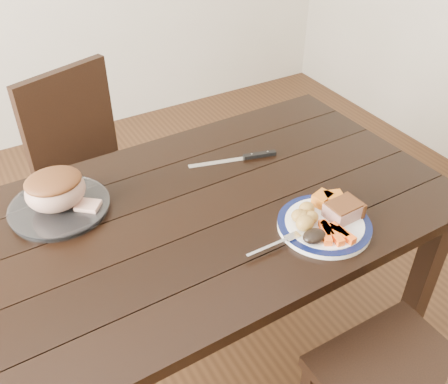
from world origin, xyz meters
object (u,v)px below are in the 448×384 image
dining_table (199,232)px  pork_slice (343,211)px  chair_far (92,167)px  fork (277,243)px  carving_knife (249,157)px  roast_joint (55,191)px  serving_platter (60,208)px  dinner_plate (324,225)px

dining_table → pork_slice: pork_slice is taller
dining_table → chair_far: (-0.14, 0.73, -0.13)m
chair_far → fork: bearing=85.0°
pork_slice → carving_knife: size_ratio=0.31×
fork → roast_joint: roast_joint is taller
fork → serving_platter: bearing=134.8°
chair_far → serving_platter: size_ratio=3.11×
chair_far → pork_slice: chair_far is taller
dining_table → chair_far: size_ratio=1.74×
chair_far → carving_knife: (0.43, -0.57, 0.23)m
chair_far → pork_slice: (0.48, -1.00, 0.27)m
dinner_plate → carving_knife: 0.43m
chair_far → carving_knife: size_ratio=2.95×
fork → dinner_plate: bearing=1.0°
chair_far → fork: size_ratio=5.23×
chair_far → dinner_plate: size_ratio=3.35×
dining_table → carving_knife: size_ratio=5.15×
dining_table → roast_joint: bearing=150.7°
dinner_plate → dining_table: bearing=137.3°
dinner_plate → pork_slice: bearing=-4.8°
dining_table → pork_slice: size_ratio=16.58×
dinner_plate → fork: size_ratio=1.56×
dinner_plate → roast_joint: roast_joint is taller
dining_table → dinner_plate: dinner_plate is taller
serving_platter → pork_slice: 0.86m
serving_platter → dinner_plate: bearing=-35.6°
pork_slice → roast_joint: (-0.72, 0.48, 0.03)m
carving_knife → roast_joint: bearing=-169.0°
carving_knife → fork: bearing=-97.7°
dinner_plate → fork: fork is taller
fork → carving_knife: fork is taller
serving_platter → carving_knife: size_ratio=0.95×
pork_slice → carving_knife: pork_slice is taller
chair_far → carving_knife: bearing=108.1°
pork_slice → roast_joint: 0.86m
roast_joint → carving_knife: size_ratio=0.57×
serving_platter → roast_joint: (0.00, 0.00, 0.07)m
chair_far → dinner_plate: (0.42, -0.99, 0.23)m
dining_table → serving_platter: (-0.37, 0.21, 0.10)m
chair_far → dinner_plate: chair_far is taller
chair_far → pork_slice: size_ratio=9.52×
dinner_plate → fork: 0.17m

